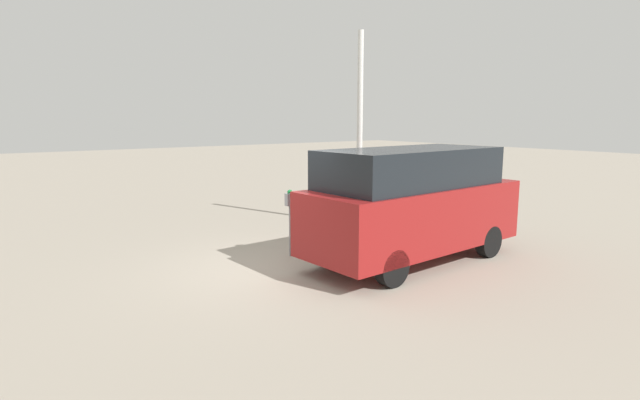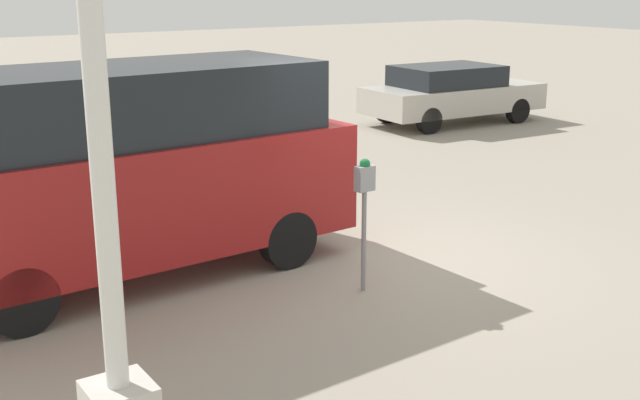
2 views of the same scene
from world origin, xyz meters
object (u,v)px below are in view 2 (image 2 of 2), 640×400
(parking_meter_near, at_px, (364,194))
(lamp_post, at_px, (107,242))
(car_distant, at_px, (451,93))
(parked_van, at_px, (133,166))

(parking_meter_near, bearing_deg, lamp_post, 22.19)
(lamp_post, distance_m, car_distant, 13.88)
(lamp_post, bearing_deg, parking_meter_near, -154.71)
(car_distant, bearing_deg, lamp_post, -139.06)
(parking_meter_near, distance_m, parked_van, 2.53)
(lamp_post, xyz_separation_m, car_distant, (-10.94, -8.51, -0.87))
(lamp_post, relative_size, car_distant, 1.23)
(parking_meter_near, relative_size, car_distant, 0.34)
(car_distant, bearing_deg, parked_van, -148.26)
(parked_van, bearing_deg, parking_meter_near, 131.85)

